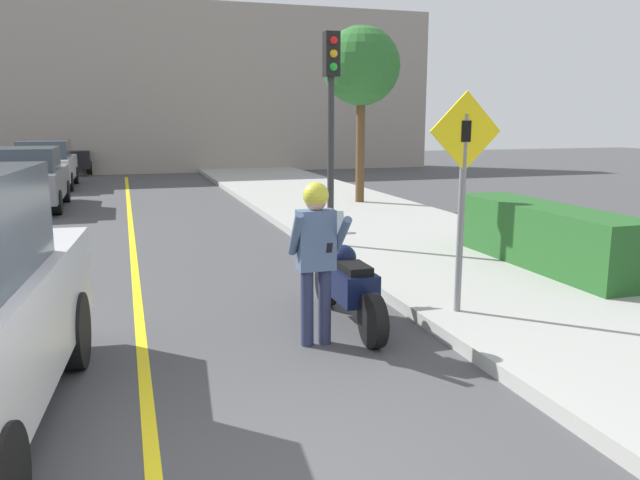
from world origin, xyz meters
TOP-DOWN VIEW (x-y plane):
  - sidewalk_curb at (4.80, 4.00)m, footprint 4.40×44.00m
  - road_center_line at (-0.60, 6.00)m, footprint 0.12×36.00m
  - building_backdrop at (0.00, 26.00)m, footprint 28.00×1.20m
  - motorcycle at (1.80, 3.25)m, footprint 0.62×2.22m
  - person_biker at (1.24, 2.69)m, footprint 0.59×0.48m
  - crossing_sign at (3.08, 2.86)m, footprint 0.91×0.08m
  - traffic_light at (2.89, 7.14)m, footprint 0.26×0.30m
  - hedge_row at (5.60, 4.60)m, footprint 0.90×3.77m
  - street_tree at (5.56, 12.61)m, footprint 2.10×2.10m
  - parked_car_grey at (-3.19, 14.91)m, footprint 1.88×4.20m
  - parked_car_silver at (-3.29, 20.49)m, footprint 1.88×4.20m
  - parked_car_black at (-2.94, 26.79)m, footprint 1.88×4.20m

SIDE VIEW (x-z plane):
  - road_center_line at x=-0.60m, z-range 0.00..0.01m
  - sidewalk_curb at x=4.80m, z-range 0.00..0.16m
  - motorcycle at x=1.80m, z-range -0.15..1.14m
  - hedge_row at x=5.60m, z-range 0.16..1.11m
  - parked_car_grey at x=-3.19m, z-range 0.02..1.70m
  - parked_car_silver at x=-3.29m, z-range 0.02..1.70m
  - parked_car_black at x=-2.94m, z-range 0.02..1.70m
  - person_biker at x=1.24m, z-range 0.21..2.00m
  - crossing_sign at x=3.08m, z-range 0.42..3.02m
  - traffic_light at x=2.89m, z-range 0.89..4.66m
  - building_backdrop at x=0.00m, z-range 0.00..7.54m
  - street_tree at x=5.56m, z-range 1.43..6.14m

